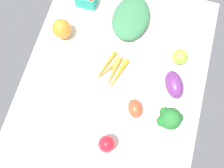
# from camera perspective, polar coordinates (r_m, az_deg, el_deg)

# --- Properties ---
(tablecloth) EXTENTS (1.04, 0.76, 0.02)m
(tablecloth) POSITION_cam_1_polar(r_m,az_deg,el_deg) (1.05, -0.00, -0.47)
(tablecloth) COLOR silver
(tablecloth) RESTS_ON ground
(eggplant) EXTENTS (0.14, 0.12, 0.07)m
(eggplant) POSITION_cam_1_polar(r_m,az_deg,el_deg) (1.03, 14.26, -0.13)
(eggplant) COLOR #632B70
(eggplant) RESTS_ON tablecloth
(roma_tomato) EXTENTS (0.09, 0.08, 0.06)m
(roma_tomato) POSITION_cam_1_polar(r_m,az_deg,el_deg) (0.99, 5.37, -5.70)
(roma_tomato) COLOR #E6462A
(roma_tomato) RESTS_ON tablecloth
(bell_pepper_orange) EXTENTS (0.10, 0.10, 0.10)m
(bell_pepper_orange) POSITION_cam_1_polar(r_m,az_deg,el_deg) (1.11, -11.60, 12.45)
(bell_pepper_orange) COLOR orange
(bell_pepper_orange) RESTS_ON tablecloth
(broccoli_head) EXTENTS (0.08, 0.10, 0.12)m
(broccoli_head) POSITION_cam_1_polar(r_m,az_deg,el_deg) (0.96, 13.20, -7.88)
(broccoli_head) COLOR #95D17D
(broccoli_head) RESTS_ON tablecloth
(leafy_greens_clump) EXTENTS (0.24, 0.17, 0.06)m
(leafy_greens_clump) POSITION_cam_1_polar(r_m,az_deg,el_deg) (1.14, 4.69, 15.02)
(leafy_greens_clump) COLOR #346F46
(leafy_greens_clump) RESTS_ON tablecloth
(bell_pepper_red) EXTENTS (0.09, 0.09, 0.09)m
(bell_pepper_red) POSITION_cam_1_polar(r_m,az_deg,el_deg) (0.95, -1.26, -13.79)
(bell_pepper_red) COLOR red
(bell_pepper_red) RESTS_ON tablecloth
(heirloom_tomato_green) EXTENTS (0.07, 0.07, 0.07)m
(heirloom_tomato_green) POSITION_cam_1_polar(r_m,az_deg,el_deg) (1.08, 15.53, 6.17)
(heirloom_tomato_green) COLOR #92C038
(heirloom_tomato_green) RESTS_ON tablecloth
(carrot_bunch) EXTENTS (0.18, 0.13, 0.03)m
(carrot_bunch) POSITION_cam_1_polar(r_m,az_deg,el_deg) (1.04, -0.06, 3.03)
(carrot_bunch) COLOR orange
(carrot_bunch) RESTS_ON tablecloth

